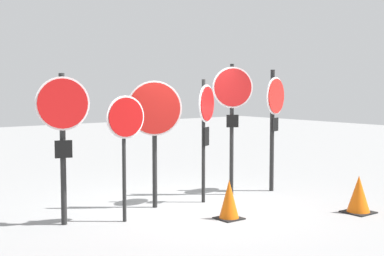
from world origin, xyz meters
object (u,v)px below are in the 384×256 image
object	(u,v)px
stop_sign_2	(155,119)
traffic_cone_1	(229,200)
traffic_cone_0	(359,194)
stop_sign_4	(232,103)
stop_sign_5	(274,111)
stop_sign_1	(125,128)
stop_sign_0	(63,122)
stop_sign_3	(206,117)

from	to	relation	value
stop_sign_2	traffic_cone_1	xyz separation A→B (m)	(0.51, -1.35, -1.24)
stop_sign_2	traffic_cone_0	distance (m)	3.65
stop_sign_2	stop_sign_4	world-z (taller)	stop_sign_4
stop_sign_5	traffic_cone_0	distance (m)	2.53
stop_sign_1	traffic_cone_1	xyz separation A→B (m)	(1.40, -0.83, -1.15)
stop_sign_0	stop_sign_3	size ratio (longest dim) A/B	1.03
stop_sign_4	stop_sign_2	bearing A→B (deg)	-151.08
stop_sign_0	stop_sign_4	distance (m)	3.53
stop_sign_0	traffic_cone_0	distance (m)	4.94
stop_sign_1	stop_sign_2	xyz separation A→B (m)	(0.89, 0.52, 0.08)
stop_sign_1	stop_sign_4	size ratio (longest dim) A/B	0.78
traffic_cone_0	stop_sign_3	bearing A→B (deg)	124.81
stop_sign_1	stop_sign_3	world-z (taller)	stop_sign_3
stop_sign_2	stop_sign_5	xyz separation A→B (m)	(2.72, -0.21, 0.06)
stop_sign_1	traffic_cone_0	size ratio (longest dim) A/B	3.14
traffic_cone_0	stop_sign_0	bearing A→B (deg)	151.92
stop_sign_0	stop_sign_5	distance (m)	4.45
stop_sign_1	stop_sign_3	bearing A→B (deg)	9.67
stop_sign_1	stop_sign_5	distance (m)	3.63
stop_sign_5	stop_sign_3	bearing A→B (deg)	161.12
stop_sign_2	stop_sign_4	distance (m)	1.82
stop_sign_1	stop_sign_5	world-z (taller)	stop_sign_5
traffic_cone_0	traffic_cone_1	bearing A→B (deg)	153.02
traffic_cone_0	stop_sign_4	bearing A→B (deg)	106.31
stop_sign_2	stop_sign_1	bearing A→B (deg)	-116.59
stop_sign_4	traffic_cone_1	world-z (taller)	stop_sign_4
stop_sign_2	stop_sign_4	bearing A→B (deg)	33.50
traffic_cone_1	stop_sign_4	bearing A→B (deg)	46.58
stop_sign_1	stop_sign_3	distance (m)	1.90
stop_sign_0	stop_sign_1	bearing A→B (deg)	-9.69
stop_sign_5	stop_sign_1	bearing A→B (deg)	166.80
stop_sign_1	traffic_cone_0	xyz separation A→B (m)	(3.38, -1.84, -1.15)
stop_sign_4	traffic_cone_1	size ratio (longest dim) A/B	4.02
stop_sign_0	traffic_cone_0	xyz separation A→B (m)	(4.22, -2.25, -1.26)
stop_sign_0	stop_sign_3	xyz separation A→B (m)	(2.70, -0.07, -0.02)
stop_sign_3	traffic_cone_0	distance (m)	2.93
stop_sign_0	stop_sign_5	size ratio (longest dim) A/B	0.95
stop_sign_0	traffic_cone_1	bearing A→B (deg)	-12.76
stop_sign_4	stop_sign_5	bearing A→B (deg)	15.10
stop_sign_5	traffic_cone_1	world-z (taller)	stop_sign_5
stop_sign_5	traffic_cone_1	distance (m)	2.81
stop_sign_0	traffic_cone_1	size ratio (longest dim) A/B	3.66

